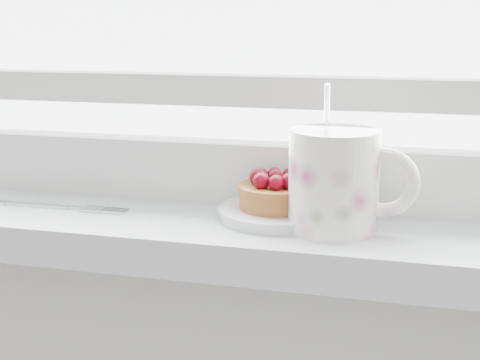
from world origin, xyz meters
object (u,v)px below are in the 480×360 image
(raspberry_tart, at_px, (276,191))
(fork, at_px, (58,206))
(floral_mug, at_px, (337,179))
(saucer, at_px, (276,213))

(raspberry_tart, relative_size, fork, 0.49)
(raspberry_tart, bearing_deg, floral_mug, -19.04)
(saucer, bearing_deg, floral_mug, -19.25)
(saucer, height_order, floral_mug, floral_mug)
(saucer, relative_size, floral_mug, 0.84)
(raspberry_tart, xyz_separation_m, fork, (-0.25, -0.02, -0.03))
(saucer, xyz_separation_m, floral_mug, (0.07, -0.02, 0.05))
(floral_mug, bearing_deg, fork, 179.63)
(fork, bearing_deg, floral_mug, -0.37)
(raspberry_tart, distance_m, fork, 0.25)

